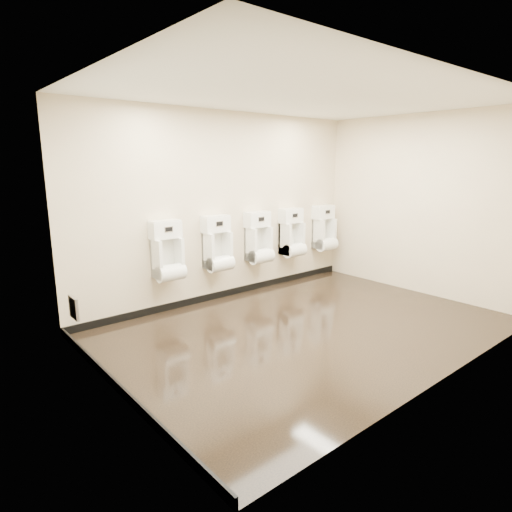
{
  "coord_description": "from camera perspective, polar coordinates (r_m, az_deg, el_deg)",
  "views": [
    {
      "loc": [
        -3.8,
        -3.5,
        2.06
      ],
      "look_at": [
        -0.42,
        0.55,
        0.9
      ],
      "focal_mm": 30.0,
      "sensor_mm": 36.0,
      "label": 1
    }
  ],
  "objects": [
    {
      "name": "ground",
      "position": [
        5.56,
        7.04,
        -9.45
      ],
      "size": [
        5.0,
        3.5,
        0.0
      ],
      "primitive_type": "cube",
      "color": "black",
      "rests_on": "ground"
    },
    {
      "name": "ceiling",
      "position": [
        5.22,
        7.9,
        20.43
      ],
      "size": [
        5.0,
        3.5,
        0.0
      ],
      "primitive_type": "cube",
      "color": "silver"
    },
    {
      "name": "back_wall",
      "position": [
        6.51,
        -3.99,
        6.54
      ],
      "size": [
        5.0,
        0.02,
        2.8
      ],
      "primitive_type": "cube",
      "color": "beige",
      "rests_on": "ground"
    },
    {
      "name": "front_wall",
      "position": [
        4.24,
        25.09,
        2.25
      ],
      "size": [
        5.0,
        0.02,
        2.8
      ],
      "primitive_type": "cube",
      "color": "beige",
      "rests_on": "ground"
    },
    {
      "name": "left_wall",
      "position": [
        3.79,
        -19.2,
        1.67
      ],
      "size": [
        0.02,
        3.5,
        2.8
      ],
      "primitive_type": "cube",
      "color": "beige",
      "rests_on": "ground"
    },
    {
      "name": "right_wall",
      "position": [
        7.24,
        21.11,
        6.33
      ],
      "size": [
        0.02,
        3.5,
        2.8
      ],
      "primitive_type": "cube",
      "color": "beige",
      "rests_on": "ground"
    },
    {
      "name": "tile_overlay_left",
      "position": [
        3.79,
        -19.13,
        1.68
      ],
      "size": [
        0.01,
        3.5,
        2.8
      ],
      "primitive_type": "cube",
      "color": "white",
      "rests_on": "ground"
    },
    {
      "name": "skirting_back",
      "position": [
        6.78,
        -3.75,
        -4.9
      ],
      "size": [
        5.0,
        0.02,
        0.1
      ],
      "primitive_type": "cube",
      "color": "black",
      "rests_on": "ground"
    },
    {
      "name": "skirting_left",
      "position": [
        4.24,
        -17.7,
        -16.52
      ],
      "size": [
        0.02,
        3.5,
        0.1
      ],
      "primitive_type": "cube",
      "color": "black",
      "rests_on": "ground"
    },
    {
      "name": "access_panel",
      "position": [
        5.12,
        -23.14,
        -6.37
      ],
      "size": [
        0.04,
        0.25,
        0.25
      ],
      "color": "#9E9EA3",
      "rests_on": "left_wall"
    },
    {
      "name": "urinal_0",
      "position": [
        5.91,
        -11.68,
        0.09
      ],
      "size": [
        0.43,
        0.32,
        0.8
      ],
      "color": "white",
      "rests_on": "back_wall"
    },
    {
      "name": "urinal_1",
      "position": [
        6.33,
        -5.13,
        1.11
      ],
      "size": [
        0.43,
        0.32,
        0.8
      ],
      "color": "white",
      "rests_on": "back_wall"
    },
    {
      "name": "urinal_2",
      "position": [
        6.81,
        0.39,
        1.95
      ],
      "size": [
        0.43,
        0.32,
        0.8
      ],
      "color": "white",
      "rests_on": "back_wall"
    },
    {
      "name": "urinal_3",
      "position": [
        7.3,
        4.85,
        2.62
      ],
      "size": [
        0.43,
        0.32,
        0.8
      ],
      "color": "white",
      "rests_on": "back_wall"
    },
    {
      "name": "urinal_4",
      "position": [
        7.9,
        9.12,
        3.25
      ],
      "size": [
        0.43,
        0.32,
        0.8
      ],
      "color": "white",
      "rests_on": "back_wall"
    }
  ]
}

